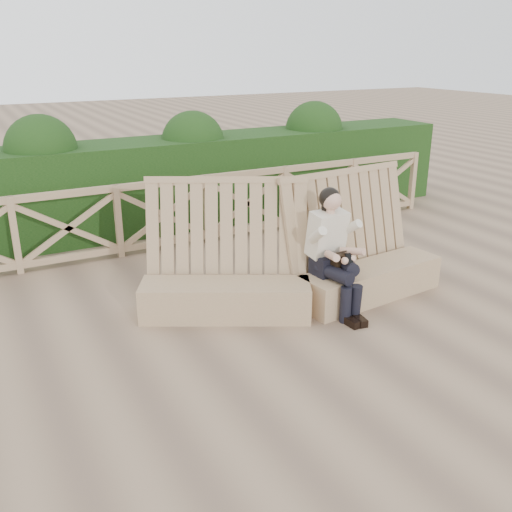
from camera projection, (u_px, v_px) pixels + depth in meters
name	position (u px, v px, depth m)	size (l,w,h in m)	color
ground	(279.00, 346.00, 6.02)	(60.00, 60.00, 0.00)	brown
bench	(299.00, 274.00, 6.90)	(3.82, 1.60, 1.55)	#977656
woman	(333.00, 248.00, 6.65)	(0.45, 0.94, 1.47)	black
guardrail	(164.00, 215.00, 8.72)	(10.10, 0.09, 1.10)	#88694F
hedge	(140.00, 186.00, 9.65)	(12.00, 1.20, 1.50)	black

